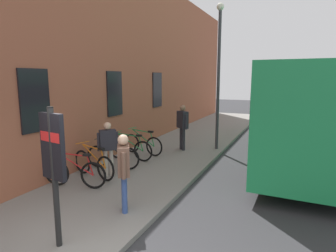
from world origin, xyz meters
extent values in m
plane|color=#2D2D30|center=(6.00, -1.00, 0.00)|extent=(60.00, 60.00, 0.00)
cube|color=gray|center=(8.00, 1.75, 0.06)|extent=(24.00, 3.50, 0.12)
cube|color=#9E563D|center=(9.00, 3.80, 3.68)|extent=(22.00, 0.60, 7.35)
cube|color=black|center=(2.00, 3.48, 2.40)|extent=(0.90, 0.06, 1.60)
cube|color=black|center=(5.50, 3.48, 2.40)|extent=(0.90, 0.06, 1.60)
cube|color=black|center=(9.00, 3.48, 2.40)|extent=(0.90, 0.06, 1.60)
torus|color=black|center=(2.24, 3.16, 0.48)|extent=(0.21, 0.72, 0.72)
torus|color=black|center=(2.46, 2.13, 0.48)|extent=(0.21, 0.72, 0.72)
cylinder|color=#B21E1E|center=(2.36, 2.62, 0.76)|extent=(0.24, 1.00, 0.58)
cylinder|color=#B21E1E|center=(2.34, 2.69, 1.00)|extent=(0.21, 0.84, 0.09)
cylinder|color=#B21E1E|center=(2.44, 2.20, 0.73)|extent=(0.07, 0.19, 0.51)
cube|color=black|center=(2.43, 2.28, 1.02)|extent=(0.14, 0.22, 0.06)
cylinder|color=#B21E1E|center=(2.25, 3.11, 1.08)|extent=(0.47, 0.12, 0.02)
torus|color=black|center=(3.31, 3.20, 0.48)|extent=(0.23, 0.71, 0.72)
torus|color=black|center=(3.05, 2.18, 0.48)|extent=(0.23, 0.71, 0.72)
cylinder|color=orange|center=(3.17, 2.67, 0.76)|extent=(0.28, 1.00, 0.58)
cylinder|color=orange|center=(3.19, 2.74, 1.00)|extent=(0.24, 0.84, 0.09)
cylinder|color=orange|center=(3.07, 2.25, 0.73)|extent=(0.08, 0.19, 0.51)
cube|color=black|center=(3.09, 2.33, 1.02)|extent=(0.15, 0.22, 0.06)
cylinder|color=orange|center=(3.30, 3.15, 1.08)|extent=(0.47, 0.14, 0.02)
torus|color=black|center=(3.98, 3.16, 0.48)|extent=(0.19, 0.72, 0.72)
torus|color=black|center=(4.18, 2.13, 0.48)|extent=(0.19, 0.72, 0.72)
cylinder|color=black|center=(4.09, 2.62, 0.76)|extent=(0.22, 1.01, 0.58)
cylinder|color=black|center=(4.07, 2.69, 1.00)|extent=(0.19, 0.84, 0.09)
cylinder|color=black|center=(4.16, 2.20, 0.73)|extent=(0.07, 0.19, 0.51)
cube|color=black|center=(4.15, 2.28, 1.02)|extent=(0.14, 0.22, 0.06)
cylinder|color=black|center=(3.99, 3.11, 1.08)|extent=(0.48, 0.11, 0.02)
torus|color=black|center=(5.14, 3.20, 0.48)|extent=(0.07, 0.72, 0.72)
torus|color=black|center=(5.15, 2.15, 0.48)|extent=(0.07, 0.72, 0.72)
cylinder|color=#267F3F|center=(5.14, 2.65, 0.76)|extent=(0.05, 1.02, 0.58)
cylinder|color=#267F3F|center=(5.14, 2.72, 1.00)|extent=(0.05, 0.85, 0.09)
cylinder|color=#267F3F|center=(5.15, 2.22, 0.73)|extent=(0.04, 0.18, 0.51)
cube|color=black|center=(5.15, 2.30, 1.02)|extent=(0.10, 0.20, 0.06)
cylinder|color=#267F3F|center=(5.14, 3.15, 1.08)|extent=(0.48, 0.03, 0.02)
torus|color=black|center=(6.06, 3.15, 0.48)|extent=(0.16, 0.72, 0.72)
torus|color=black|center=(5.91, 2.11, 0.48)|extent=(0.16, 0.72, 0.72)
cylinder|color=#267F3F|center=(5.98, 2.60, 0.76)|extent=(0.18, 1.01, 0.58)
cylinder|color=#267F3F|center=(5.99, 2.67, 1.00)|extent=(0.15, 0.85, 0.09)
cylinder|color=#267F3F|center=(5.92, 2.18, 0.73)|extent=(0.06, 0.19, 0.51)
cube|color=black|center=(5.93, 2.25, 1.02)|extent=(0.13, 0.21, 0.06)
cylinder|color=#267F3F|center=(6.05, 3.10, 1.08)|extent=(0.48, 0.09, 0.02)
cylinder|color=black|center=(0.13, 1.03, 1.32)|extent=(0.10, 0.10, 2.40)
cube|color=black|center=(0.13, 1.03, 1.87)|extent=(0.18, 0.56, 1.10)
cube|color=red|center=(0.13, 1.03, 2.03)|extent=(0.18, 0.50, 0.16)
cube|color=#1E8C4C|center=(8.49, -3.00, 1.85)|extent=(10.56, 2.78, 3.00)
cube|color=black|center=(8.49, -3.00, 2.21)|extent=(10.35, 2.81, 0.90)
cylinder|color=black|center=(5.16, -1.71, 0.50)|extent=(1.01, 0.28, 1.00)
cylinder|color=black|center=(11.81, -4.29, 0.50)|extent=(1.01, 0.28, 1.00)
cylinder|color=black|center=(11.88, -1.89, 0.50)|extent=(1.01, 0.28, 1.00)
cylinder|color=#334C8C|center=(1.77, 0.75, 0.54)|extent=(0.12, 0.12, 0.83)
cylinder|color=#334C8C|center=(1.63, 0.65, 0.54)|extent=(0.12, 0.12, 0.83)
cube|color=brown|center=(1.70, 0.70, 1.26)|extent=(0.54, 0.47, 0.62)
sphere|color=#D8AD8C|center=(1.70, 0.70, 1.70)|extent=(0.23, 0.23, 0.23)
cylinder|color=brown|center=(1.93, 0.85, 1.22)|extent=(0.10, 0.10, 0.55)
cylinder|color=brown|center=(1.47, 0.55, 1.22)|extent=(0.10, 0.10, 0.55)
cylinder|color=#B2A599|center=(3.38, 2.41, 0.51)|extent=(0.11, 0.11, 0.79)
cylinder|color=#B2A599|center=(3.50, 2.29, 0.51)|extent=(0.11, 0.11, 0.79)
cube|color=#26262D|center=(3.44, 2.35, 1.20)|extent=(0.49, 0.49, 0.59)
sphere|color=#D8AD8C|center=(3.44, 2.35, 1.61)|extent=(0.21, 0.21, 0.21)
cylinder|color=#26262D|center=(3.26, 2.53, 1.16)|extent=(0.09, 0.09, 0.52)
cylinder|color=#26262D|center=(3.62, 2.17, 1.16)|extent=(0.09, 0.09, 0.52)
cylinder|color=#26262D|center=(7.16, 1.43, 0.56)|extent=(0.13, 0.13, 0.88)
cylinder|color=#26262D|center=(7.27, 1.58, 0.56)|extent=(0.13, 0.13, 0.88)
cube|color=#26262D|center=(7.22, 1.50, 1.34)|extent=(0.53, 0.56, 0.66)
sphere|color=#8C664C|center=(7.22, 1.50, 1.80)|extent=(0.24, 0.24, 0.24)
cylinder|color=#26262D|center=(7.03, 1.28, 1.29)|extent=(0.10, 0.10, 0.59)
cylinder|color=#26262D|center=(7.40, 1.73, 1.29)|extent=(0.10, 0.10, 0.59)
cylinder|color=#333338|center=(7.96, 0.30, 2.80)|extent=(0.12, 0.12, 5.36)
sphere|color=silver|center=(7.96, 0.30, 5.60)|extent=(0.28, 0.28, 0.28)
camera|label=1|loc=(-3.27, -2.53, 2.98)|focal=30.82mm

